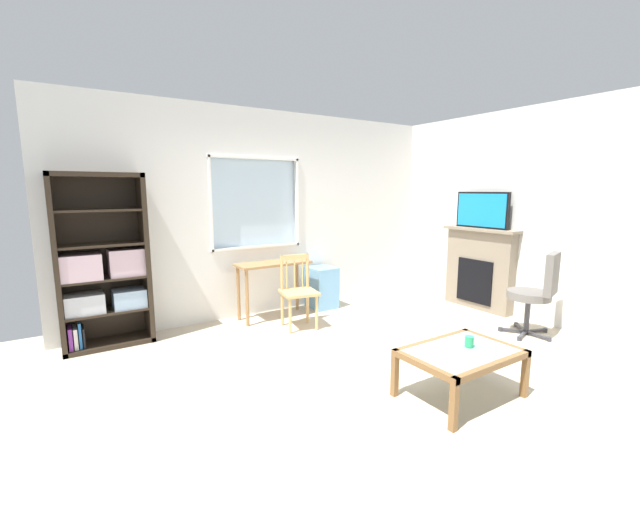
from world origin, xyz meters
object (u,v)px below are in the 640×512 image
at_px(tv, 482,210).
at_px(office_chair, 537,290).
at_px(plastic_drawer_unit, 322,287).
at_px(sippy_cup, 469,342).
at_px(wooden_chair, 298,291).
at_px(fireplace, 479,268).
at_px(bookshelf, 102,270).
at_px(coffee_table, 461,357).
at_px(desk_under_window, 273,273).

distance_m(tv, office_chair, 1.45).
xyz_separation_m(plastic_drawer_unit, sippy_cup, (-0.36, -2.79, 0.15)).
bearing_deg(plastic_drawer_unit, sippy_cup, -97.28).
bearing_deg(sippy_cup, wooden_chair, 99.28).
bearing_deg(wooden_chair, plastic_drawer_unit, 38.06).
xyz_separation_m(office_chair, sippy_cup, (-1.80, -0.44, -0.10)).
distance_m(plastic_drawer_unit, fireplace, 2.28).
relative_size(bookshelf, office_chair, 1.88).
relative_size(bookshelf, coffee_table, 2.00).
xyz_separation_m(wooden_chair, plastic_drawer_unit, (0.72, 0.56, -0.17)).
bearing_deg(office_chair, tv, 69.35).
distance_m(bookshelf, wooden_chair, 2.19).
xyz_separation_m(bookshelf, desk_under_window, (1.99, -0.11, -0.23)).
bearing_deg(plastic_drawer_unit, bookshelf, 178.69).
bearing_deg(sippy_cup, plastic_drawer_unit, 82.72).
xyz_separation_m(desk_under_window, wooden_chair, (0.08, -0.51, -0.15)).
relative_size(plastic_drawer_unit, fireplace, 0.51).
bearing_deg(tv, plastic_drawer_unit, 145.88).
distance_m(desk_under_window, wooden_chair, 0.54).
bearing_deg(office_chair, plastic_drawer_unit, 121.61).
distance_m(wooden_chair, tv, 2.84).
bearing_deg(coffee_table, plastic_drawer_unit, 80.49).
bearing_deg(fireplace, wooden_chair, 165.03).
relative_size(bookshelf, tv, 2.32).
xyz_separation_m(bookshelf, wooden_chair, (2.07, -0.63, -0.38)).
xyz_separation_m(wooden_chair, tv, (2.58, -0.69, 0.95)).
bearing_deg(wooden_chair, office_chair, -39.48).
distance_m(bookshelf, plastic_drawer_unit, 2.84).
bearing_deg(coffee_table, tv, 33.59).
relative_size(coffee_table, sippy_cup, 10.44).
relative_size(plastic_drawer_unit, tv, 0.73).
bearing_deg(coffee_table, fireplace, 33.39).
bearing_deg(bookshelf, wooden_chair, -16.90).
bearing_deg(tv, fireplace, -0.00).
height_order(bookshelf, sippy_cup, bookshelf).
height_order(bookshelf, coffee_table, bookshelf).
bearing_deg(tv, wooden_chair, 164.93).
xyz_separation_m(desk_under_window, office_chair, (2.25, -2.30, -0.06)).
relative_size(fireplace, tv, 1.44).
distance_m(plastic_drawer_unit, coffee_table, 2.84).
bearing_deg(coffee_table, sippy_cup, 5.82).
height_order(bookshelf, fireplace, bookshelf).
relative_size(desk_under_window, wooden_chair, 1.09).
relative_size(office_chair, sippy_cup, 11.11).
distance_m(wooden_chair, coffee_table, 2.26).
bearing_deg(desk_under_window, plastic_drawer_unit, 3.58).
height_order(desk_under_window, fireplace, fireplace).
height_order(bookshelf, tv, bookshelf).
height_order(desk_under_window, office_chair, office_chair).
xyz_separation_m(tv, sippy_cup, (-2.21, -1.53, -0.97)).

